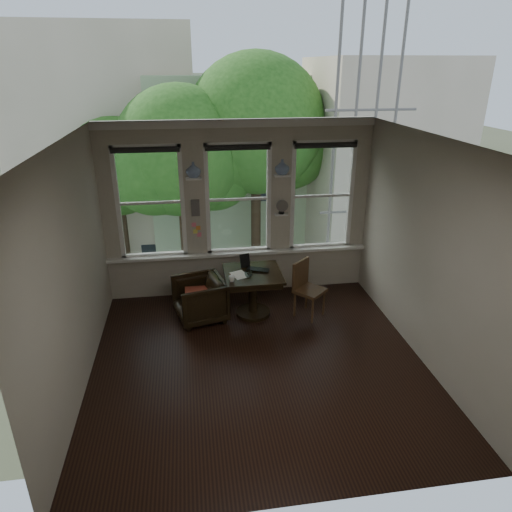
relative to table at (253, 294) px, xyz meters
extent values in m
plane|color=black|center=(-0.12, -1.32, -0.38)|extent=(4.50, 4.50, 0.00)
plane|color=silver|center=(-0.12, -1.32, 2.62)|extent=(4.50, 4.50, 0.00)
plane|color=#BFB5A3|center=(-0.12, 0.93, 1.12)|extent=(4.50, 0.00, 4.50)
plane|color=#BFB5A3|center=(-0.12, -3.57, 1.12)|extent=(4.50, 0.00, 4.50)
plane|color=#BFB5A3|center=(-2.37, -1.32, 1.12)|extent=(0.00, 4.50, 4.50)
plane|color=#BFB5A3|center=(2.13, -1.32, 1.12)|extent=(0.00, 4.50, 4.50)
cube|color=white|center=(-0.84, 0.83, 1.73)|extent=(0.26, 0.16, 0.03)
cube|color=white|center=(0.61, 0.83, 1.73)|extent=(0.26, 0.16, 0.03)
cube|color=#59544F|center=(-0.84, 0.86, 1.23)|extent=(0.14, 0.06, 0.28)
imported|color=silver|center=(-0.84, 0.83, 1.86)|extent=(0.24, 0.24, 0.25)
imported|color=silver|center=(0.61, 0.83, 1.86)|extent=(0.24, 0.24, 0.25)
imported|color=black|center=(-0.86, -0.02, -0.03)|extent=(0.93, 0.91, 0.70)
cube|color=maroon|center=(-0.86, -0.02, 0.08)|extent=(0.45, 0.45, 0.06)
imported|color=black|center=(0.07, 0.02, 0.39)|extent=(0.42, 0.36, 0.03)
imported|color=white|center=(-0.36, -0.26, 0.42)|extent=(0.11, 0.11, 0.09)
imported|color=white|center=(-0.09, -0.14, 0.42)|extent=(0.15, 0.15, 0.10)
cube|color=black|center=(-0.10, 0.24, 0.48)|extent=(0.17, 0.12, 0.22)
cube|color=silver|center=(-0.22, -0.05, 0.38)|extent=(0.31, 0.36, 0.00)
camera|label=1|loc=(-0.92, -6.49, 3.42)|focal=32.00mm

